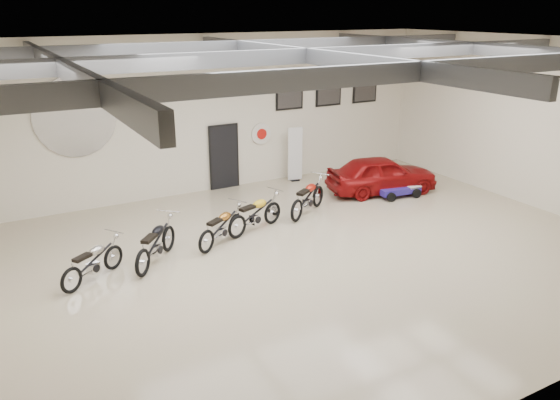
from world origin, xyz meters
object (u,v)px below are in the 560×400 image
banner_stand (295,154)px  motorcycle_silver (92,261)px  vintage_car (382,174)px  motorcycle_gold (221,226)px  motorcycle_yellow (255,213)px  motorcycle_black (156,242)px  go_kart (402,187)px  motorcycle_red (308,197)px

banner_stand → motorcycle_silver: size_ratio=1.06×
vintage_car → motorcycle_gold: bearing=113.9°
motorcycle_yellow → vintage_car: 5.17m
motorcycle_black → go_kart: bearing=-41.6°
motorcycle_black → motorcycle_gold: size_ratio=1.08×
motorcycle_black → vintage_car: bearing=-36.9°
banner_stand → motorcycle_gold: bearing=-128.8°
vintage_car → motorcycle_silver: bearing=112.7°
banner_stand → motorcycle_black: size_ratio=0.94×
motorcycle_gold → motorcycle_red: size_ratio=0.92×
motorcycle_yellow → motorcycle_red: bearing=-7.4°
banner_stand → motorcycle_black: bearing=-136.2°
motorcycle_red → motorcycle_gold: bearing=161.8°
banner_stand → vintage_car: bearing=-43.2°
motorcycle_yellow → vintage_car: (5.08, 0.95, 0.10)m
motorcycle_gold → go_kart: (6.56, 0.68, -0.18)m
motorcycle_black → vintage_car: vintage_car is taller
banner_stand → motorcycle_yellow: 4.75m
motorcycle_gold → motorcycle_yellow: 1.20m
motorcycle_silver → motorcycle_black: bearing=-26.7°
banner_stand → motorcycle_gold: banner_stand is taller
banner_stand → go_kart: banner_stand is taller
motorcycle_red → vintage_car: vintage_car is taller
banner_stand → motorcycle_red: banner_stand is taller
vintage_car → motorcycle_black: bearing=113.2°
motorcycle_black → go_kart: size_ratio=1.18×
banner_stand → motorcycle_silver: banner_stand is taller
banner_stand → go_kart: size_ratio=1.11×
banner_stand → motorcycle_silver: (-7.67, -4.27, -0.48)m
vintage_car → motorcycle_yellow: bearing=112.5°
motorcycle_gold → motorcycle_red: motorcycle_red is taller
motorcycle_gold → motorcycle_silver: bearing=156.5°
motorcycle_gold → motorcycle_red: (3.06, 0.78, 0.04)m
motorcycle_gold → motorcycle_red: bearing=-17.4°
banner_stand → vintage_car: 3.09m
motorcycle_gold → go_kart: bearing=-25.8°
motorcycle_red → go_kart: (3.50, -0.10, -0.22)m
banner_stand → vintage_car: banner_stand is taller
motorcycle_silver → vintage_car: vintage_car is taller
motorcycle_silver → motorcycle_gold: motorcycle_gold is taller
banner_stand → motorcycle_black: (-6.19, -4.07, -0.42)m
motorcycle_silver → motorcycle_black: size_ratio=0.89×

